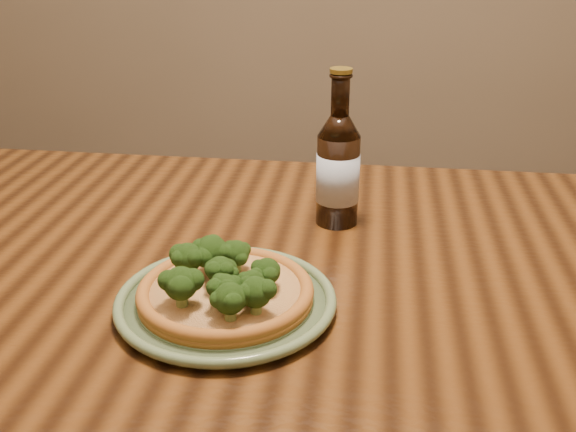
# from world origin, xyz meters

# --- Properties ---
(table) EXTENTS (1.60, 0.90, 0.75)m
(table) POSITION_xyz_m (0.00, 0.10, 0.66)
(table) COLOR #4F2C11
(table) RESTS_ON ground
(plate) EXTENTS (0.28, 0.28, 0.02)m
(plate) POSITION_xyz_m (0.15, -0.02, 0.76)
(plate) COLOR #647C55
(plate) RESTS_ON table
(pizza) EXTENTS (0.22, 0.22, 0.07)m
(pizza) POSITION_xyz_m (0.15, -0.02, 0.78)
(pizza) COLOR #B06927
(pizza) RESTS_ON plate
(beer_bottle) EXTENTS (0.07, 0.07, 0.25)m
(beer_bottle) POSITION_xyz_m (0.27, 0.27, 0.84)
(beer_bottle) COLOR black
(beer_bottle) RESTS_ON table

